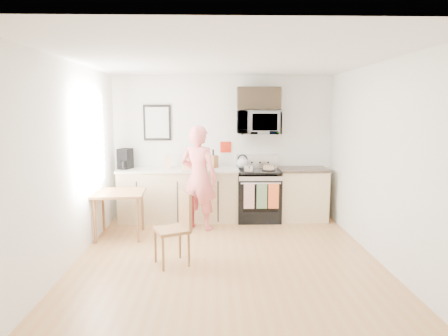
{
  "coord_description": "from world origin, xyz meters",
  "views": [
    {
      "loc": [
        -0.17,
        -5.05,
        1.98
      ],
      "look_at": [
        -0.01,
        1.0,
        1.1
      ],
      "focal_mm": 32.0,
      "sensor_mm": 36.0,
      "label": 1
    }
  ],
  "objects_px": {
    "range": "(258,196)",
    "dining_table": "(119,197)",
    "cake": "(269,168)",
    "microwave": "(259,122)",
    "person": "(199,178)",
    "chair": "(181,218)"
  },
  "relations": [
    {
      "from": "range",
      "to": "dining_table",
      "type": "relative_size",
      "value": 1.51
    },
    {
      "from": "range",
      "to": "dining_table",
      "type": "bearing_deg",
      "value": -158.4
    },
    {
      "from": "person",
      "to": "dining_table",
      "type": "bearing_deg",
      "value": 40.47
    },
    {
      "from": "range",
      "to": "dining_table",
      "type": "distance_m",
      "value": 2.46
    },
    {
      "from": "person",
      "to": "chair",
      "type": "xyz_separation_m",
      "value": [
        -0.17,
        -1.5,
        -0.26
      ]
    },
    {
      "from": "cake",
      "to": "range",
      "type": "bearing_deg",
      "value": 155.82
    },
    {
      "from": "range",
      "to": "microwave",
      "type": "xyz_separation_m",
      "value": [
        -0.0,
        0.1,
        1.32
      ]
    },
    {
      "from": "person",
      "to": "chair",
      "type": "height_order",
      "value": "person"
    },
    {
      "from": "microwave",
      "to": "dining_table",
      "type": "relative_size",
      "value": 0.99
    },
    {
      "from": "microwave",
      "to": "person",
      "type": "xyz_separation_m",
      "value": [
        -1.05,
        -0.63,
        -0.89
      ]
    },
    {
      "from": "person",
      "to": "dining_table",
      "type": "height_order",
      "value": "person"
    },
    {
      "from": "range",
      "to": "chair",
      "type": "relative_size",
      "value": 1.23
    },
    {
      "from": "microwave",
      "to": "person",
      "type": "bearing_deg",
      "value": -149.03
    },
    {
      "from": "range",
      "to": "microwave",
      "type": "bearing_deg",
      "value": 90.06
    },
    {
      "from": "dining_table",
      "to": "chair",
      "type": "height_order",
      "value": "chair"
    },
    {
      "from": "cake",
      "to": "microwave",
      "type": "bearing_deg",
      "value": 133.21
    },
    {
      "from": "dining_table",
      "to": "cake",
      "type": "bearing_deg",
      "value": 18.64
    },
    {
      "from": "range",
      "to": "person",
      "type": "bearing_deg",
      "value": -153.41
    },
    {
      "from": "range",
      "to": "chair",
      "type": "distance_m",
      "value": 2.37
    },
    {
      "from": "person",
      "to": "cake",
      "type": "height_order",
      "value": "person"
    },
    {
      "from": "dining_table",
      "to": "chair",
      "type": "bearing_deg",
      "value": -46.74
    },
    {
      "from": "microwave",
      "to": "dining_table",
      "type": "distance_m",
      "value": 2.73
    }
  ]
}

